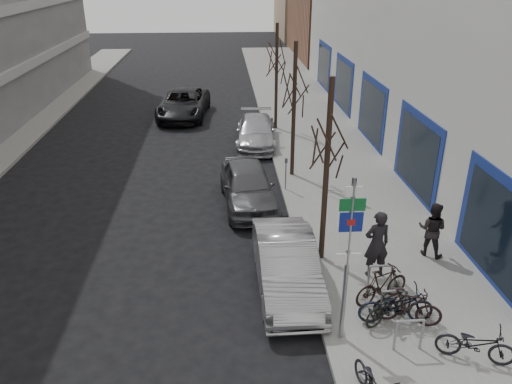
{
  "coord_description": "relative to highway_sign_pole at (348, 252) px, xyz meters",
  "views": [
    {
      "loc": [
        -0.2,
        -9.04,
        8.06
      ],
      "look_at": [
        0.71,
        4.24,
        2.0
      ],
      "focal_mm": 35.0,
      "sensor_mm": 36.0,
      "label": 1
    }
  ],
  "objects": [
    {
      "name": "meter_mid",
      "position": [
        -0.25,
        8.51,
        -1.54
      ],
      "size": [
        0.1,
        0.08,
        1.27
      ],
      "color": "gray",
      "rests_on": "sidewalk_east"
    },
    {
      "name": "sidewalk_east",
      "position": [
        2.1,
        10.01,
        -2.38
      ],
      "size": [
        5.0,
        70.0,
        0.15
      ],
      "primitive_type": "cube",
      "color": "slate",
      "rests_on": "ground"
    },
    {
      "name": "bike_rack",
      "position": [
        1.4,
        0.61,
        -1.8
      ],
      "size": [
        0.66,
        2.26,
        0.83
      ],
      "color": "gray",
      "rests_on": "sidewalk_east"
    },
    {
      "name": "tree_far",
      "position": [
        0.2,
        16.51,
        1.65
      ],
      "size": [
        1.8,
        1.8,
        5.5
      ],
      "color": "black",
      "rests_on": "ground"
    },
    {
      "name": "parked_car_back",
      "position": [
        -1.0,
        14.24,
        -1.79
      ],
      "size": [
        2.18,
        4.73,
        1.34
      ],
      "primitive_type": "imported",
      "rotation": [
        0.0,
        0.0,
        -0.07
      ],
      "color": "#B2B1B7",
      "rests_on": "ground"
    },
    {
      "name": "meter_back",
      "position": [
        -0.25,
        14.01,
        -1.54
      ],
      "size": [
        0.1,
        0.08,
        1.27
      ],
      "color": "gray",
      "rests_on": "sidewalk_east"
    },
    {
      "name": "tree_near",
      "position": [
        0.2,
        3.51,
        1.65
      ],
      "size": [
        1.8,
        1.8,
        5.5
      ],
      "color": "black",
      "rests_on": "ground"
    },
    {
      "name": "parked_car_mid",
      "position": [
        -1.76,
        7.57,
        -1.69
      ],
      "size": [
        2.18,
        4.62,
        1.53
      ],
      "primitive_type": "imported",
      "rotation": [
        0.0,
        0.0,
        0.08
      ],
      "color": "#515156",
      "rests_on": "ground"
    },
    {
      "name": "bike_far_curb",
      "position": [
        2.74,
        -0.9,
        -1.8
      ],
      "size": [
        1.73,
        1.07,
        1.01
      ],
      "primitive_type": "imported",
      "rotation": [
        0.0,
        0.0,
        1.2
      ],
      "color": "black",
      "rests_on": "sidewalk_east"
    },
    {
      "name": "bike_near_right",
      "position": [
        1.69,
        0.4,
        -1.81
      ],
      "size": [
        1.69,
        0.97,
        0.99
      ],
      "primitive_type": "imported",
      "rotation": [
        0.0,
        0.0,
        1.25
      ],
      "color": "black",
      "rests_on": "sidewalk_east"
    },
    {
      "name": "brick_building_far",
      "position": [
        10.6,
        40.01,
        1.54
      ],
      "size": [
        12.0,
        14.0,
        8.0
      ],
      "primitive_type": "cube",
      "color": "brown",
      "rests_on": "ground"
    },
    {
      "name": "tree_mid",
      "position": [
        0.2,
        10.01,
        1.65
      ],
      "size": [
        1.8,
        1.8,
        5.5
      ],
      "color": "black",
      "rests_on": "ground"
    },
    {
      "name": "parked_car_front",
      "position": [
        -1.0,
        2.24,
        -1.72
      ],
      "size": [
        1.62,
        4.47,
        1.47
      ],
      "primitive_type": "imported",
      "rotation": [
        0.0,
        0.0,
        0.01
      ],
      "color": "#A4A4A9",
      "rests_on": "ground"
    },
    {
      "name": "bike_near_left",
      "position": [
        0.21,
        -1.88,
        -1.83
      ],
      "size": [
        0.79,
        1.64,
        0.96
      ],
      "primitive_type": "imported",
      "rotation": [
        0.0,
        0.0,
        0.21
      ],
      "color": "black",
      "rests_on": "sidewalk_east"
    },
    {
      "name": "bike_mid_curb",
      "position": [
        1.42,
        0.47,
        -1.75
      ],
      "size": [
        1.85,
        0.6,
        1.12
      ],
      "primitive_type": "imported",
      "rotation": [
        0.0,
        0.0,
        1.54
      ],
      "color": "black",
      "rests_on": "sidewalk_east"
    },
    {
      "name": "meter_front",
      "position": [
        -0.25,
        3.01,
        -1.54
      ],
      "size": [
        0.1,
        0.08,
        1.27
      ],
      "color": "gray",
      "rests_on": "sidewalk_east"
    },
    {
      "name": "pedestrian_far",
      "position": [
        3.45,
        3.46,
        -1.45
      ],
      "size": [
        0.76,
        0.71,
        1.71
      ],
      "primitive_type": "imported",
      "rotation": [
        0.0,
        0.0,
        2.53
      ],
      "color": "black",
      "rests_on": "sidewalk_east"
    },
    {
      "name": "pedestrian_near",
      "position": [
        1.49,
        2.5,
        -1.32
      ],
      "size": [
        0.77,
        0.55,
        1.97
      ],
      "primitive_type": "imported",
      "rotation": [
        0.0,
        0.0,
        3.26
      ],
      "color": "black",
      "rests_on": "sidewalk_east"
    },
    {
      "name": "bike_far_inner",
      "position": [
        1.33,
        1.3,
        -1.81
      ],
      "size": [
        1.71,
        1.11,
        1.01
      ],
      "primitive_type": "imported",
      "rotation": [
        0.0,
        0.0,
        1.98
      ],
      "color": "black",
      "rests_on": "sidewalk_east"
    },
    {
      "name": "highway_sign_pole",
      "position": [
        0.0,
        0.0,
        0.0
      ],
      "size": [
        0.55,
        0.1,
        4.2
      ],
      "color": "gray",
      "rests_on": "ground"
    },
    {
      "name": "lane_car",
      "position": [
        -4.84,
        19.52,
        -1.68
      ],
      "size": [
        3.09,
        5.79,
        1.55
      ],
      "primitive_type": "imported",
      "rotation": [
        0.0,
        0.0,
        -0.1
      ],
      "color": "black",
      "rests_on": "ground"
    },
    {
      "name": "bike_mid_inner",
      "position": [
        1.28,
        0.49,
        -1.84
      ],
      "size": [
        1.57,
        1.1,
        0.93
      ],
      "primitive_type": "imported",
      "rotation": [
        0.0,
        0.0,
        2.04
      ],
      "color": "black",
      "rests_on": "sidewalk_east"
    },
    {
      "name": "ground",
      "position": [
        -2.4,
        0.01,
        -2.46
      ],
      "size": [
        120.0,
        120.0,
        0.0
      ],
      "primitive_type": "plane",
      "color": "black",
      "rests_on": "ground"
    }
  ]
}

